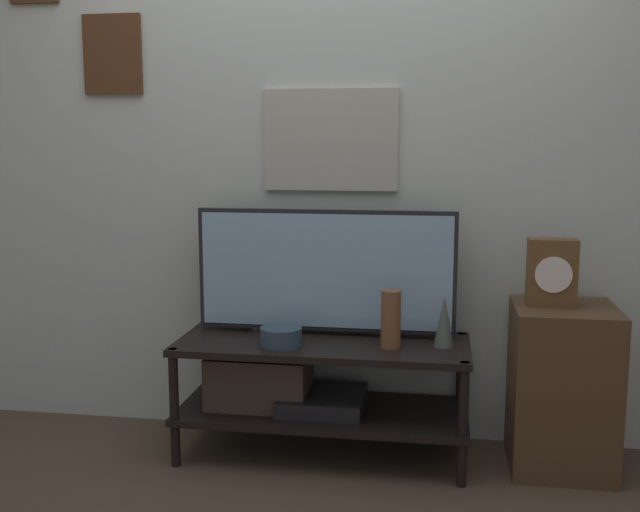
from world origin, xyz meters
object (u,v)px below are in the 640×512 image
(television, at_px, (325,271))
(vase_tall_ceramic, at_px, (391,319))
(vase_wide_bowl, at_px, (281,337))
(mantel_clock, at_px, (552,273))
(vase_slim_bronze, at_px, (444,321))

(television, height_order, vase_tall_ceramic, television)
(television, xyz_separation_m, vase_wide_bowl, (-0.16, -0.21, -0.25))
(television, distance_m, mantel_clock, 0.95)
(vase_tall_ceramic, xyz_separation_m, vase_slim_bronze, (0.22, 0.06, -0.01))
(television, distance_m, vase_slim_bronze, 0.56)
(vase_tall_ceramic, height_order, vase_slim_bronze, vase_tall_ceramic)
(vase_tall_ceramic, height_order, vase_wide_bowl, vase_tall_ceramic)
(television, height_order, mantel_clock, television)
(vase_tall_ceramic, bearing_deg, vase_slim_bronze, 14.71)
(vase_slim_bronze, distance_m, mantel_clock, 0.48)
(television, distance_m, vase_wide_bowl, 0.36)
(vase_tall_ceramic, distance_m, mantel_clock, 0.68)
(television, xyz_separation_m, vase_tall_ceramic, (0.30, -0.17, -0.17))
(vase_wide_bowl, height_order, vase_slim_bronze, vase_slim_bronze)
(television, distance_m, vase_tall_ceramic, 0.38)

